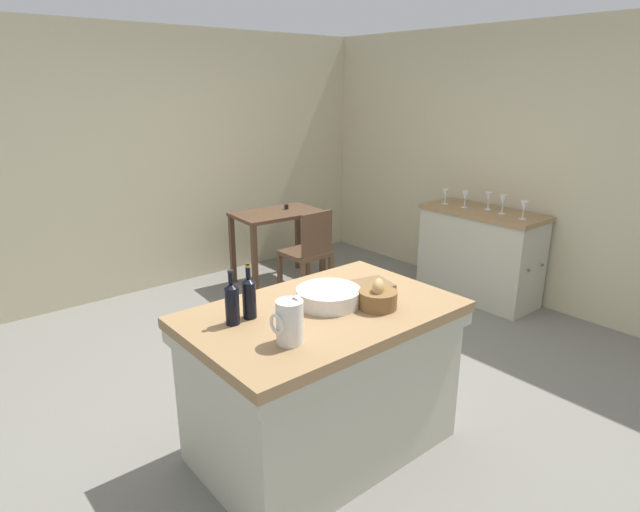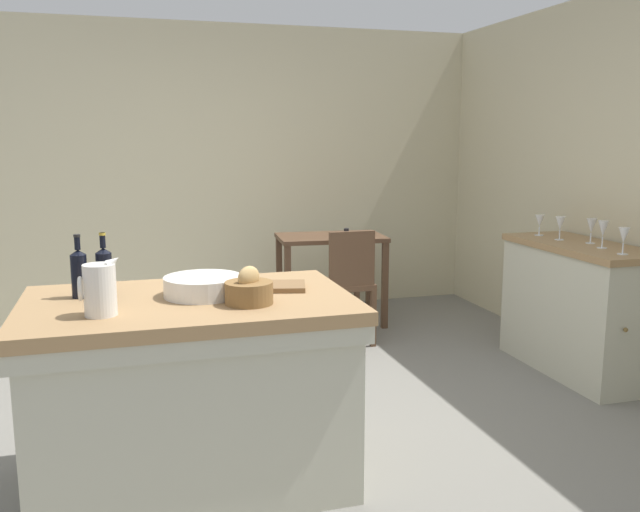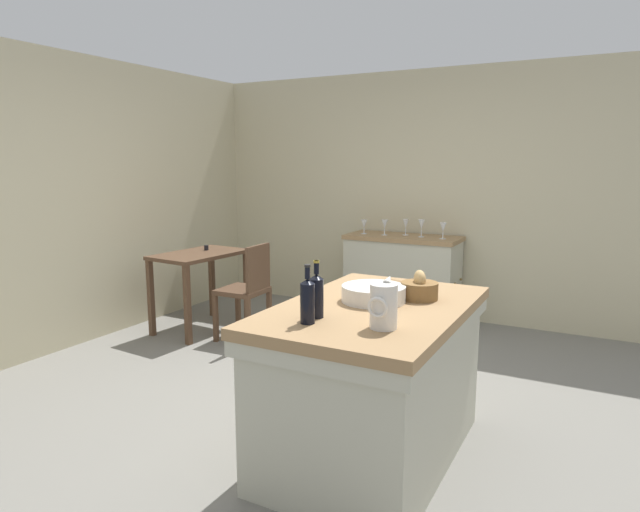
# 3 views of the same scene
# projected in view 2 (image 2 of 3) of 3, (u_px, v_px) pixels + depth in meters

# --- Properties ---
(ground_plane) EXTENTS (6.76, 6.76, 0.00)m
(ground_plane) POSITION_uv_depth(u_px,v_px,m) (261.00, 420.00, 3.86)
(ground_plane) COLOR slate
(wall_back) EXTENTS (5.32, 0.12, 2.60)m
(wall_back) POSITION_uv_depth(u_px,v_px,m) (203.00, 171.00, 6.09)
(wall_back) COLOR beige
(wall_back) RESTS_ON ground
(island_table) EXTENTS (1.47, 0.94, 0.89)m
(island_table) POSITION_uv_depth(u_px,v_px,m) (192.00, 384.00, 3.10)
(island_table) COLOR #99754C
(island_table) RESTS_ON ground
(side_cabinet) EXTENTS (0.52, 1.19, 0.90)m
(side_cabinet) POSITION_uv_depth(u_px,v_px,m) (578.00, 308.00, 4.60)
(side_cabinet) COLOR #99754C
(side_cabinet) RESTS_ON ground
(writing_desk) EXTENTS (0.94, 0.63, 0.83)m
(writing_desk) POSITION_uv_depth(u_px,v_px,m) (331.00, 250.00, 5.77)
(writing_desk) COLOR #513826
(writing_desk) RESTS_ON ground
(wooden_chair) EXTENTS (0.41, 0.41, 0.91)m
(wooden_chair) POSITION_uv_depth(u_px,v_px,m) (346.00, 282.00, 5.20)
(wooden_chair) COLOR #513826
(wooden_chair) RESTS_ON ground
(pitcher) EXTENTS (0.17, 0.13, 0.25)m
(pitcher) POSITION_uv_depth(u_px,v_px,m) (100.00, 289.00, 2.72)
(pitcher) COLOR silver
(pitcher) RESTS_ON island_table
(wash_bowl) EXTENTS (0.36, 0.36, 0.09)m
(wash_bowl) POSITION_uv_depth(u_px,v_px,m) (203.00, 286.00, 3.07)
(wash_bowl) COLOR silver
(wash_bowl) RESTS_ON island_table
(bread_basket) EXTENTS (0.21, 0.21, 0.17)m
(bread_basket) POSITION_uv_depth(u_px,v_px,m) (249.00, 291.00, 2.92)
(bread_basket) COLOR brown
(bread_basket) RESTS_ON island_table
(cutting_board) EXTENTS (0.39, 0.28, 0.02)m
(cutting_board) POSITION_uv_depth(u_px,v_px,m) (268.00, 286.00, 3.21)
(cutting_board) COLOR brown
(cutting_board) RESTS_ON island_table
(wine_bottle_dark) EXTENTS (0.07, 0.07, 0.29)m
(wine_bottle_dark) POSITION_uv_depth(u_px,v_px,m) (104.00, 270.00, 3.06)
(wine_bottle_dark) COLOR black
(wine_bottle_dark) RESTS_ON island_table
(wine_bottle_amber) EXTENTS (0.07, 0.07, 0.29)m
(wine_bottle_amber) POSITION_uv_depth(u_px,v_px,m) (79.00, 272.00, 3.02)
(wine_bottle_amber) COLOR black
(wine_bottle_amber) RESTS_ON island_table
(wine_glass_far_left) EXTENTS (0.07, 0.07, 0.17)m
(wine_glass_far_left) POSITION_uv_depth(u_px,v_px,m) (624.00, 236.00, 4.08)
(wine_glass_far_left) COLOR white
(wine_glass_far_left) RESTS_ON side_cabinet
(wine_glass_left) EXTENTS (0.07, 0.07, 0.18)m
(wine_glass_left) POSITION_uv_depth(u_px,v_px,m) (603.00, 229.00, 4.31)
(wine_glass_left) COLOR white
(wine_glass_left) RESTS_ON side_cabinet
(wine_glass_middle) EXTENTS (0.07, 0.07, 0.17)m
(wine_glass_middle) POSITION_uv_depth(u_px,v_px,m) (591.00, 226.00, 4.51)
(wine_glass_middle) COLOR white
(wine_glass_middle) RESTS_ON side_cabinet
(wine_glass_right) EXTENTS (0.07, 0.07, 0.16)m
(wine_glass_right) POSITION_uv_depth(u_px,v_px,m) (560.00, 224.00, 4.67)
(wine_glass_right) COLOR white
(wine_glass_right) RESTS_ON side_cabinet
(wine_glass_far_right) EXTENTS (0.07, 0.07, 0.15)m
(wine_glass_far_right) POSITION_uv_depth(u_px,v_px,m) (540.00, 221.00, 4.88)
(wine_glass_far_right) COLOR white
(wine_glass_far_right) RESTS_ON side_cabinet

